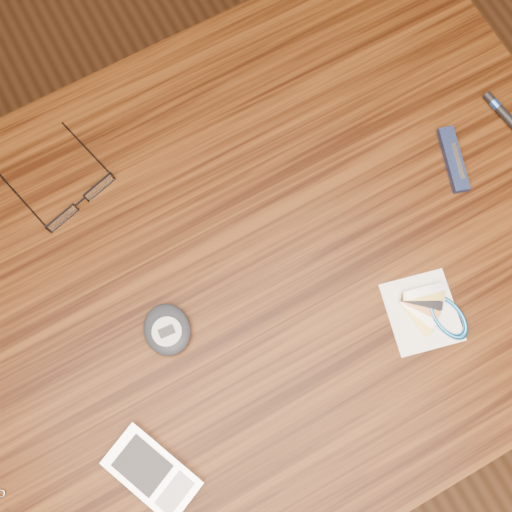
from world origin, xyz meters
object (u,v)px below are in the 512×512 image
object	(u,v)px
desk	(234,290)
eyeglasses	(78,199)
pda_phone	(152,472)
pocket_knife	(453,160)
pedometer	(167,330)
notepad_keys	(435,313)

from	to	relation	value
desk	eyeglasses	bearing A→B (deg)	124.86
pda_phone	desk	bearing A→B (deg)	40.75
desk	pocket_knife	bearing A→B (deg)	-0.71
eyeglasses	pedometer	bearing A→B (deg)	-82.75
desk	pda_phone	xyz separation A→B (m)	(-0.19, -0.17, 0.11)
pda_phone	pocket_knife	world-z (taller)	pda_phone
eyeglasses	pedometer	distance (m)	0.21
desk	eyeglasses	size ratio (longest dim) A/B	7.24
pocket_knife	pda_phone	bearing A→B (deg)	-163.03
desk	pocket_knife	world-z (taller)	pocket_knife
eyeglasses	pocket_knife	world-z (taller)	eyeglasses
pocket_knife	desk	bearing A→B (deg)	179.29
eyeglasses	pocket_knife	xyz separation A→B (m)	(0.47, -0.19, -0.01)
notepad_keys	pocket_knife	size ratio (longest dim) A/B	1.21
notepad_keys	pda_phone	bearing A→B (deg)	179.89
eyeglasses	pda_phone	size ratio (longest dim) A/B	1.11
pda_phone	pocket_knife	bearing A→B (deg)	16.97
desk	pedometer	xyz separation A→B (m)	(-0.10, -0.02, 0.11)
eyeglasses	pedometer	world-z (taller)	pedometer
pedometer	notepad_keys	world-z (taller)	pedometer
pda_phone	pocket_knife	xyz separation A→B (m)	(0.53, 0.16, -0.00)
eyeglasses	pocket_knife	distance (m)	0.50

